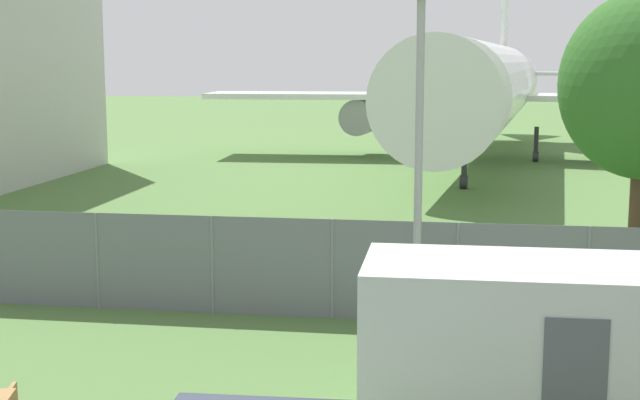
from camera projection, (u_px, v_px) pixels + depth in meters
perimeter_fence at (332, 269)px, 18.32m from camera, size 56.07×0.07×2.09m
airplane at (486, 86)px, 45.98m from camera, size 31.00×39.30×12.63m
portable_cabin at (517, 344)px, 12.98m from camera, size 4.49×2.31×2.42m
light_mast at (419, 117)px, 17.02m from camera, size 0.44×0.44×6.79m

